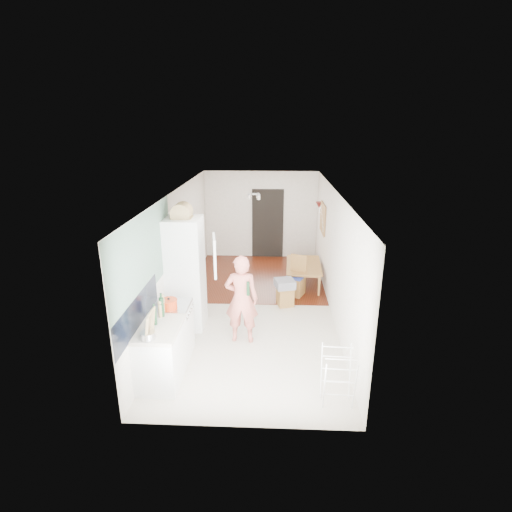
# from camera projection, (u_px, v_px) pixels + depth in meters

# --- Properties ---
(room_shell) EXTENTS (3.20, 7.00, 2.50)m
(room_shell) POSITION_uv_depth(u_px,v_px,m) (255.00, 253.00, 8.13)
(room_shell) COLOR white
(room_shell) RESTS_ON ground
(floor) EXTENTS (3.20, 7.00, 0.01)m
(floor) POSITION_uv_depth(u_px,v_px,m) (255.00, 309.00, 8.53)
(floor) COLOR beige
(floor) RESTS_ON ground
(wood_floor_overlay) EXTENTS (3.20, 3.30, 0.01)m
(wood_floor_overlay) POSITION_uv_depth(u_px,v_px,m) (258.00, 277.00, 10.28)
(wood_floor_overlay) COLOR #551D0F
(wood_floor_overlay) RESTS_ON room_shell
(sage_wall_panel) EXTENTS (0.02, 3.00, 1.30)m
(sage_wall_panel) POSITION_uv_depth(u_px,v_px,m) (145.00, 255.00, 6.11)
(sage_wall_panel) COLOR gray
(sage_wall_panel) RESTS_ON room_shell
(tile_splashback) EXTENTS (0.02, 1.90, 0.50)m
(tile_splashback) POSITION_uv_depth(u_px,v_px,m) (138.00, 312.00, 5.82)
(tile_splashback) COLOR black
(tile_splashback) RESTS_ON room_shell
(doorway_recess) EXTENTS (0.90, 0.04, 2.00)m
(doorway_recess) POSITION_uv_depth(u_px,v_px,m) (268.00, 224.00, 11.49)
(doorway_recess) COLOR black
(doorway_recess) RESTS_ON room_shell
(base_cabinet) EXTENTS (0.60, 0.90, 0.86)m
(base_cabinet) POSITION_uv_depth(u_px,v_px,m) (161.00, 356.00, 6.03)
(base_cabinet) COLOR white
(base_cabinet) RESTS_ON room_shell
(worktop) EXTENTS (0.62, 0.92, 0.06)m
(worktop) POSITION_uv_depth(u_px,v_px,m) (159.00, 329.00, 5.89)
(worktop) COLOR beige
(worktop) RESTS_ON room_shell
(range_cooker) EXTENTS (0.60, 0.60, 0.88)m
(range_cooker) POSITION_uv_depth(u_px,v_px,m) (173.00, 331.00, 6.74)
(range_cooker) COLOR white
(range_cooker) RESTS_ON room_shell
(cooker_top) EXTENTS (0.60, 0.60, 0.04)m
(cooker_top) POSITION_uv_depth(u_px,v_px,m) (171.00, 306.00, 6.59)
(cooker_top) COLOR #B6B6B8
(cooker_top) RESTS_ON room_shell
(fridge_housing) EXTENTS (0.66, 0.66, 2.15)m
(fridge_housing) POSITION_uv_depth(u_px,v_px,m) (186.00, 274.00, 7.50)
(fridge_housing) COLOR white
(fridge_housing) RESTS_ON room_shell
(fridge_door) EXTENTS (0.14, 0.56, 0.70)m
(fridge_door) POSITION_uv_depth(u_px,v_px,m) (215.00, 255.00, 7.04)
(fridge_door) COLOR white
(fridge_door) RESTS_ON room_shell
(fridge_interior) EXTENTS (0.02, 0.52, 0.66)m
(fridge_interior) POSITION_uv_depth(u_px,v_px,m) (201.00, 250.00, 7.34)
(fridge_interior) COLOR white
(fridge_interior) RESTS_ON room_shell
(pinboard) EXTENTS (0.03, 0.90, 0.70)m
(pinboard) POSITION_uv_depth(u_px,v_px,m) (323.00, 218.00, 9.76)
(pinboard) COLOR tan
(pinboard) RESTS_ON room_shell
(pinboard_frame) EXTENTS (0.00, 0.94, 0.74)m
(pinboard_frame) POSITION_uv_depth(u_px,v_px,m) (322.00, 218.00, 9.76)
(pinboard_frame) COLOR #905E30
(pinboard_frame) RESTS_ON room_shell
(wall_sconce) EXTENTS (0.18, 0.18, 0.16)m
(wall_sconce) POSITION_uv_depth(u_px,v_px,m) (319.00, 205.00, 10.32)
(wall_sconce) COLOR maroon
(wall_sconce) RESTS_ON room_shell
(person) EXTENTS (0.72, 0.48, 1.93)m
(person) POSITION_uv_depth(u_px,v_px,m) (241.00, 292.00, 6.99)
(person) COLOR #D56F60
(person) RESTS_ON floor
(dining_table) EXTENTS (0.74, 1.28, 0.44)m
(dining_table) POSITION_uv_depth(u_px,v_px,m) (304.00, 276.00, 9.73)
(dining_table) COLOR #905E30
(dining_table) RESTS_ON floor
(dining_chair) EXTENTS (0.51, 0.51, 0.92)m
(dining_chair) POSITION_uv_depth(u_px,v_px,m) (295.00, 276.00, 9.06)
(dining_chair) COLOR #905E30
(dining_chair) RESTS_ON floor
(stool) EXTENTS (0.39, 0.39, 0.42)m
(stool) POSITION_uv_depth(u_px,v_px,m) (285.00, 296.00, 8.63)
(stool) COLOR #905E30
(stool) RESTS_ON floor
(grey_drape) EXTENTS (0.48, 0.48, 0.18)m
(grey_drape) POSITION_uv_depth(u_px,v_px,m) (285.00, 284.00, 8.52)
(grey_drape) COLOR slate
(grey_drape) RESTS_ON stool
(drying_rack) EXTENTS (0.44, 0.41, 0.83)m
(drying_rack) POSITION_uv_depth(u_px,v_px,m) (338.00, 378.00, 5.53)
(drying_rack) COLOR white
(drying_rack) RESTS_ON floor
(bread_bin) EXTENTS (0.40, 0.38, 0.19)m
(bread_bin) POSITION_uv_depth(u_px,v_px,m) (182.00, 213.00, 7.14)
(bread_bin) COLOR tan
(bread_bin) RESTS_ON fridge_housing
(red_casserole) EXTENTS (0.29, 0.29, 0.16)m
(red_casserole) POSITION_uv_depth(u_px,v_px,m) (169.00, 304.00, 6.43)
(red_casserole) COLOR red
(red_casserole) RESTS_ON cooker_top
(steel_pan) EXTENTS (0.24, 0.24, 0.10)m
(steel_pan) POSITION_uv_depth(u_px,v_px,m) (148.00, 335.00, 5.54)
(steel_pan) COLOR #B6B6B8
(steel_pan) RESTS_ON worktop
(held_bottle) EXTENTS (0.05, 0.05, 0.25)m
(held_bottle) POSITION_uv_depth(u_px,v_px,m) (248.00, 288.00, 6.78)
(held_bottle) COLOR #173B1F
(held_bottle) RESTS_ON person
(bottle_a) EXTENTS (0.08, 0.08, 0.27)m
(bottle_a) POSITION_uv_depth(u_px,v_px,m) (155.00, 316.00, 5.91)
(bottle_a) COLOR #173B1F
(bottle_a) RESTS_ON worktop
(bottle_b) EXTENTS (0.09, 0.09, 0.31)m
(bottle_b) POSITION_uv_depth(u_px,v_px,m) (162.00, 307.00, 6.15)
(bottle_b) COLOR #173B1F
(bottle_b) RESTS_ON worktop
(bottle_c) EXTENTS (0.10, 0.10, 0.20)m
(bottle_c) POSITION_uv_depth(u_px,v_px,m) (148.00, 327.00, 5.67)
(bottle_c) COLOR silver
(bottle_c) RESTS_ON worktop
(pepper_mill_front) EXTENTS (0.07, 0.07, 0.21)m
(pepper_mill_front) POSITION_uv_depth(u_px,v_px,m) (160.00, 311.00, 6.14)
(pepper_mill_front) COLOR tan
(pepper_mill_front) RESTS_ON worktop
(pepper_mill_back) EXTENTS (0.07, 0.07, 0.23)m
(pepper_mill_back) POSITION_uv_depth(u_px,v_px,m) (163.00, 305.00, 6.31)
(pepper_mill_back) COLOR tan
(pepper_mill_back) RESTS_ON worktop
(chopping_boards) EXTENTS (0.09, 0.28, 0.38)m
(chopping_boards) POSITION_uv_depth(u_px,v_px,m) (150.00, 324.00, 5.58)
(chopping_boards) COLOR tan
(chopping_boards) RESTS_ON worktop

